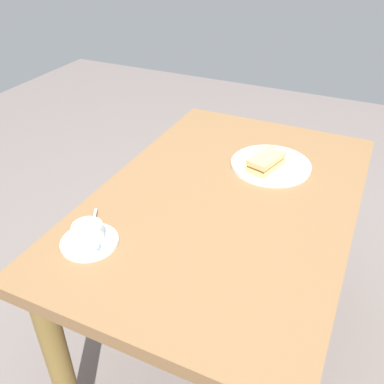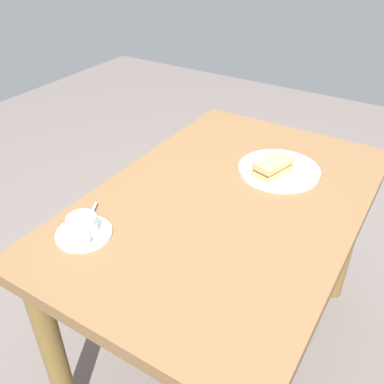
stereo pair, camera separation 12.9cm
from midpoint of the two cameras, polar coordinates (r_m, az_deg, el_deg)
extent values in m
plane|color=slate|center=(1.84, 5.82, -19.88)|extent=(6.00, 6.00, 0.00)
cube|color=brown|center=(1.34, 7.53, -1.63)|extent=(1.20, 0.79, 0.04)
cylinder|color=olive|center=(2.05, 5.12, 0.01)|extent=(0.07, 0.07, 0.69)
cylinder|color=olive|center=(1.44, -15.86, -20.14)|extent=(0.07, 0.07, 0.69)
cylinder|color=olive|center=(1.92, 22.24, -5.58)|extent=(0.07, 0.07, 0.69)
cylinder|color=white|center=(1.49, 14.18, 2.84)|extent=(0.28, 0.28, 0.01)
cube|color=tan|center=(1.46, 13.43, 2.84)|extent=(0.16, 0.11, 0.02)
cube|color=#A66657|center=(1.45, 13.50, 3.32)|extent=(0.14, 0.10, 0.01)
cube|color=tan|center=(1.44, 13.58, 3.80)|extent=(0.16, 0.11, 0.02)
cylinder|color=white|center=(1.19, -11.48, -5.69)|extent=(0.16, 0.16, 0.01)
cylinder|color=white|center=(1.17, -11.65, -4.52)|extent=(0.08, 0.08, 0.05)
cylinder|color=#B08241|center=(1.16, -11.78, -3.66)|extent=(0.07, 0.07, 0.01)
torus|color=white|center=(1.14, -10.96, -5.81)|extent=(0.03, 0.04, 0.04)
cube|color=silver|center=(1.27, -10.47, -2.47)|extent=(0.07, 0.04, 0.00)
ellipsoid|color=silver|center=(1.23, -10.93, -3.72)|extent=(0.03, 0.03, 0.01)
camera|label=1|loc=(0.06, -87.14, 1.92)|focal=39.25mm
camera|label=2|loc=(0.06, 92.86, -1.92)|focal=39.25mm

